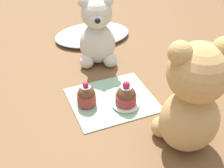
# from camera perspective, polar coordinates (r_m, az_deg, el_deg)

# --- Properties ---
(ground_plane) EXTENTS (4.00, 4.00, 0.00)m
(ground_plane) POSITION_cam_1_polar(r_m,az_deg,el_deg) (0.87, 0.00, -2.98)
(ground_plane) COLOR brown
(knitted_placemat) EXTENTS (0.23, 0.20, 0.01)m
(knitted_placemat) POSITION_cam_1_polar(r_m,az_deg,el_deg) (0.87, 0.00, -2.83)
(knitted_placemat) COLOR #8EBC99
(knitted_placemat) RESTS_ON ground_plane
(tulle_cloth) EXTENTS (0.28, 0.20, 0.03)m
(tulle_cloth) POSITION_cam_1_polar(r_m,az_deg,el_deg) (1.18, -3.60, 9.05)
(tulle_cloth) COLOR silver
(tulle_cloth) RESTS_ON ground_plane
(teddy_bear_cream) EXTENTS (0.14, 0.13, 0.23)m
(teddy_bear_cream) POSITION_cam_1_polar(r_m,az_deg,el_deg) (0.99, -2.72, 9.18)
(teddy_bear_cream) COLOR beige
(teddy_bear_cream) RESTS_ON ground_plane
(teddy_bear_tan) EXTENTS (0.16, 0.15, 0.28)m
(teddy_bear_tan) POSITION_cam_1_polar(r_m,az_deg,el_deg) (0.68, 14.46, -2.60)
(teddy_bear_tan) COLOR tan
(teddy_bear_tan) RESTS_ON ground_plane
(cupcake_near_cream_bear) EXTENTS (0.05, 0.05, 0.07)m
(cupcake_near_cream_bear) POSITION_cam_1_polar(r_m,az_deg,el_deg) (0.84, -4.72, -2.15)
(cupcake_near_cream_bear) COLOR #993333
(cupcake_near_cream_bear) RESTS_ON knitted_placemat
(saucer_plate) EXTENTS (0.07, 0.07, 0.01)m
(saucer_plate) POSITION_cam_1_polar(r_m,az_deg,el_deg) (0.85, 2.52, -3.64)
(saucer_plate) COLOR silver
(saucer_plate) RESTS_ON knitted_placemat
(cupcake_near_tan_bear) EXTENTS (0.06, 0.06, 0.07)m
(cupcake_near_tan_bear) POSITION_cam_1_polar(r_m,az_deg,el_deg) (0.83, 2.57, -2.23)
(cupcake_near_tan_bear) COLOR #993333
(cupcake_near_tan_bear) RESTS_ON saucer_plate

